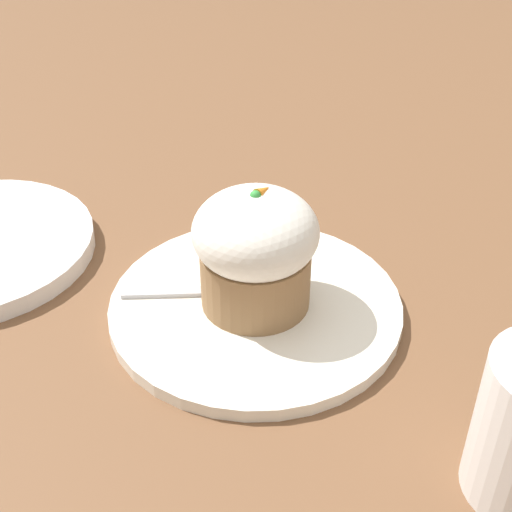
% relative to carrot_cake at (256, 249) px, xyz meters
% --- Properties ---
extents(ground_plane, '(4.00, 4.00, 0.00)m').
position_rel_carrot_cake_xyz_m(ground_plane, '(-0.00, 0.00, -0.06)').
color(ground_plane, brown).
extents(dessert_plate, '(0.24, 0.24, 0.01)m').
position_rel_carrot_cake_xyz_m(dessert_plate, '(-0.00, 0.00, -0.06)').
color(dessert_plate, white).
rests_on(dessert_plate, ground_plane).
extents(carrot_cake, '(0.10, 0.10, 0.11)m').
position_rel_carrot_cake_xyz_m(carrot_cake, '(0.00, 0.00, 0.00)').
color(carrot_cake, olive).
rests_on(carrot_cake, dessert_plate).
extents(spoon, '(0.09, 0.10, 0.01)m').
position_rel_carrot_cake_xyz_m(spoon, '(-0.01, 0.03, -0.05)').
color(spoon, '#B7B7BC').
rests_on(spoon, dessert_plate).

